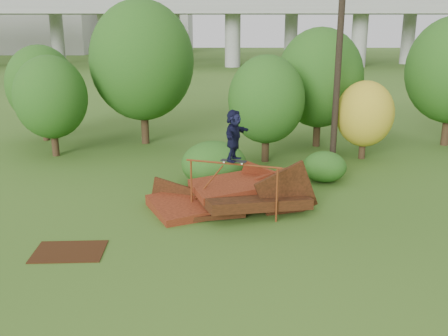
{
  "coord_description": "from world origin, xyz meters",
  "views": [
    {
      "loc": [
        -0.68,
        -13.25,
        6.03
      ],
      "look_at": [
        -0.8,
        2.0,
        1.6
      ],
      "focal_mm": 40.0,
      "sensor_mm": 36.0,
      "label": 1
    }
  ],
  "objects_px": {
    "flat_plate": "(69,251)",
    "utility_pole": "(339,44)",
    "scrap_pile": "(231,198)",
    "skater": "(234,135)"
  },
  "relations": [
    {
      "from": "flat_plate",
      "to": "utility_pole",
      "type": "height_order",
      "value": "utility_pole"
    },
    {
      "from": "flat_plate",
      "to": "utility_pole",
      "type": "relative_size",
      "value": 0.19
    },
    {
      "from": "scrap_pile",
      "to": "skater",
      "type": "height_order",
      "value": "skater"
    },
    {
      "from": "scrap_pile",
      "to": "utility_pole",
      "type": "bearing_deg",
      "value": 52.19
    },
    {
      "from": "scrap_pile",
      "to": "flat_plate",
      "type": "xyz_separation_m",
      "value": [
        -4.47,
        -3.43,
        -0.36
      ]
    },
    {
      "from": "flat_plate",
      "to": "utility_pole",
      "type": "distance_m",
      "value": 14.06
    },
    {
      "from": "utility_pole",
      "to": "skater",
      "type": "bearing_deg",
      "value": -124.11
    },
    {
      "from": "utility_pole",
      "to": "flat_plate",
      "type": "bearing_deg",
      "value": -134.08
    },
    {
      "from": "scrap_pile",
      "to": "skater",
      "type": "distance_m",
      "value": 2.44
    },
    {
      "from": "flat_plate",
      "to": "utility_pole",
      "type": "bearing_deg",
      "value": 45.92
    }
  ]
}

